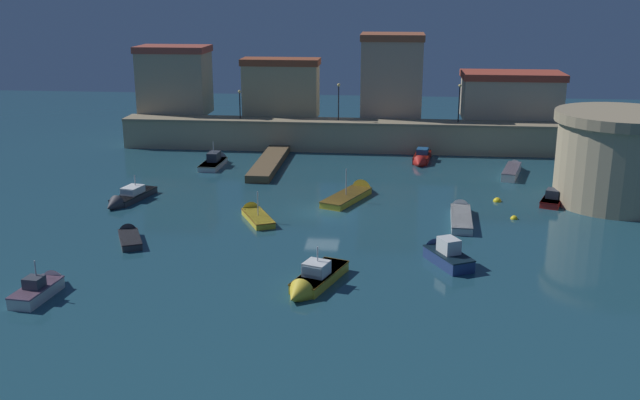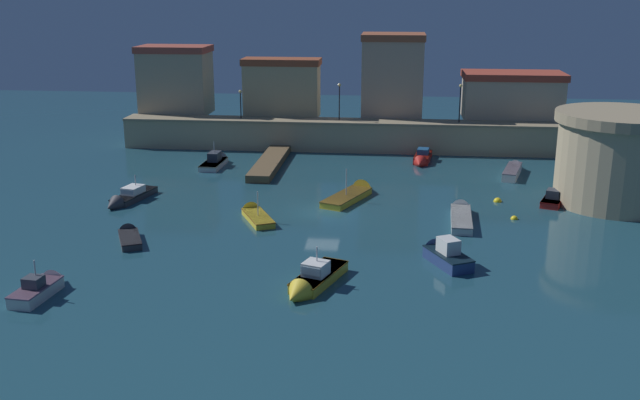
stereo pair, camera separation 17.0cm
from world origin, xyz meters
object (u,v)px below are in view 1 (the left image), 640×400
(moored_boat_1, at_px, (461,214))
(moored_boat_5, at_px, (421,158))
(quay_lamp_0, at_px, (240,99))
(moored_boat_11, at_px, (42,287))
(moored_boat_7, at_px, (254,214))
(mooring_buoy_0, at_px, (497,201))
(quay_lamp_2, at_px, (459,97))
(moored_boat_2, at_px, (129,236))
(moored_boat_0, at_px, (555,196))
(moored_boat_4, at_px, (513,169))
(moored_boat_8, at_px, (312,281))
(fortress_tower, at_px, (619,158))
(moored_boat_3, at_px, (444,253))
(moored_boat_10, at_px, (127,198))
(moored_boat_9, at_px, (354,193))
(quay_lamp_1, at_px, (339,96))
(mooring_buoy_1, at_px, (514,219))
(moored_boat_6, at_px, (216,161))

(moored_boat_1, distance_m, moored_boat_5, 17.83)
(quay_lamp_0, xyz_separation_m, moored_boat_11, (-3.06, -38.75, -4.73))
(moored_boat_1, height_order, moored_boat_7, moored_boat_7)
(moored_boat_11, height_order, mooring_buoy_0, moored_boat_11)
(quay_lamp_2, relative_size, moored_boat_2, 0.85)
(moored_boat_1, xyz_separation_m, moored_boat_5, (-2.34, 17.67, 0.10))
(moored_boat_0, relative_size, moored_boat_4, 0.82)
(quay_lamp_0, xyz_separation_m, moored_boat_8, (11.69, -36.40, -4.74))
(fortress_tower, relative_size, moored_boat_0, 1.89)
(moored_boat_3, bearing_deg, moored_boat_10, 39.21)
(moored_boat_4, relative_size, moored_boat_9, 0.91)
(moored_boat_4, relative_size, moored_boat_8, 1.06)
(moored_boat_10, bearing_deg, moored_boat_9, 113.98)
(fortress_tower, xyz_separation_m, quay_lamp_2, (-10.92, 17.23, 2.01))
(fortress_tower, distance_m, quay_lamp_1, 28.91)
(quay_lamp_1, xyz_separation_m, moored_boat_1, (10.80, -22.41, -5.33))
(quay_lamp_0, bearing_deg, moored_boat_7, -75.92)
(moored_boat_0, relative_size, moored_boat_3, 1.14)
(moored_boat_11, xyz_separation_m, mooring_buoy_1, (28.07, 16.59, -0.43))
(fortress_tower, bearing_deg, quay_lamp_2, 122.38)
(moored_boat_6, bearing_deg, moored_boat_3, -137.58)
(moored_boat_1, distance_m, moored_boat_9, 9.53)
(moored_boat_0, height_order, moored_boat_1, moored_boat_0)
(fortress_tower, xyz_separation_m, moored_boat_6, (-34.30, 9.52, -3.30))
(moored_boat_3, bearing_deg, moored_boat_5, -26.15)
(quay_lamp_0, relative_size, mooring_buoy_1, 5.65)
(moored_boat_0, relative_size, moored_boat_2, 1.19)
(quay_lamp_2, relative_size, moored_boat_8, 0.63)
(moored_boat_2, distance_m, mooring_buoy_1, 27.51)
(moored_boat_3, xyz_separation_m, moored_boat_11, (-22.37, -7.32, -0.11))
(moored_boat_1, xyz_separation_m, moored_boat_2, (-22.64, -7.01, -0.05))
(moored_boat_7, bearing_deg, quay_lamp_0, -11.95)
(moored_boat_7, relative_size, moored_boat_11, 1.21)
(moored_boat_4, xyz_separation_m, moored_boat_5, (-8.13, 3.73, 0.00))
(moored_boat_6, bearing_deg, mooring_buoy_1, -117.14)
(moored_boat_1, bearing_deg, moored_boat_6, 59.36)
(moored_boat_9, distance_m, mooring_buoy_1, 12.93)
(moored_boat_6, xyz_separation_m, mooring_buoy_1, (25.86, -14.45, -0.38))
(fortress_tower, distance_m, moored_boat_6, 35.75)
(quay_lamp_0, distance_m, moored_boat_2, 29.87)
(quay_lamp_1, bearing_deg, moored_boat_0, -42.03)
(moored_boat_8, distance_m, moored_boat_11, 14.94)
(quay_lamp_0, distance_m, moored_boat_3, 37.17)
(moored_boat_11, bearing_deg, moored_boat_1, -50.38)
(moored_boat_3, bearing_deg, moored_boat_6, 13.07)
(quay_lamp_1, height_order, moored_boat_1, quay_lamp_1)
(moored_boat_10, bearing_deg, moored_boat_4, 124.43)
(quay_lamp_1, distance_m, moored_boat_1, 25.44)
(quay_lamp_2, relative_size, mooring_buoy_1, 7.39)
(moored_boat_3, bearing_deg, fortress_tower, -72.18)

